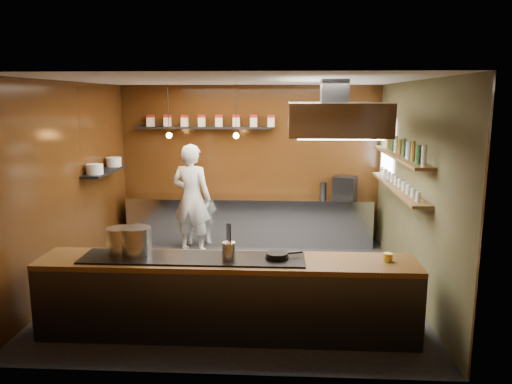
# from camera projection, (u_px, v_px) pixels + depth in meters

# --- Properties ---
(floor) EXTENTS (5.00, 5.00, 0.00)m
(floor) POSITION_uv_depth(u_px,v_px,m) (240.00, 284.00, 7.52)
(floor) COLOR black
(floor) RESTS_ON ground
(back_wall) EXTENTS (5.00, 0.00, 5.00)m
(back_wall) POSITION_uv_depth(u_px,v_px,m) (251.00, 164.00, 9.69)
(back_wall) COLOR black
(back_wall) RESTS_ON ground
(left_wall) EXTENTS (0.00, 5.00, 5.00)m
(left_wall) POSITION_uv_depth(u_px,v_px,m) (71.00, 184.00, 7.37)
(left_wall) COLOR black
(left_wall) RESTS_ON ground
(right_wall) EXTENTS (0.00, 5.00, 5.00)m
(right_wall) POSITION_uv_depth(u_px,v_px,m) (414.00, 188.00, 7.10)
(right_wall) COLOR #474929
(right_wall) RESTS_ON ground
(ceiling) EXTENTS (5.00, 5.00, 0.00)m
(ceiling) POSITION_uv_depth(u_px,v_px,m) (238.00, 80.00, 6.96)
(ceiling) COLOR silver
(ceiling) RESTS_ON back_wall
(window_pane) EXTENTS (0.00, 1.00, 1.00)m
(window_pane) POSITION_uv_depth(u_px,v_px,m) (387.00, 148.00, 8.70)
(window_pane) COLOR white
(window_pane) RESTS_ON right_wall
(prep_counter) EXTENTS (4.60, 0.65, 0.90)m
(prep_counter) POSITION_uv_depth(u_px,v_px,m) (249.00, 220.00, 9.56)
(prep_counter) COLOR silver
(prep_counter) RESTS_ON floor
(pass_counter) EXTENTS (4.40, 0.72, 0.94)m
(pass_counter) POSITION_uv_depth(u_px,v_px,m) (227.00, 296.00, 5.86)
(pass_counter) COLOR #38383D
(pass_counter) RESTS_ON floor
(tin_shelf) EXTENTS (2.60, 0.26, 0.04)m
(tin_shelf) POSITION_uv_depth(u_px,v_px,m) (203.00, 128.00, 9.47)
(tin_shelf) COLOR black
(tin_shelf) RESTS_ON back_wall
(plate_shelf) EXTENTS (0.30, 1.40, 0.04)m
(plate_shelf) POSITION_uv_depth(u_px,v_px,m) (105.00, 171.00, 8.34)
(plate_shelf) COLOR black
(plate_shelf) RESTS_ON left_wall
(bottle_shelf_upper) EXTENTS (0.26, 2.80, 0.04)m
(bottle_shelf_upper) POSITION_uv_depth(u_px,v_px,m) (399.00, 156.00, 7.32)
(bottle_shelf_upper) COLOR brown
(bottle_shelf_upper) RESTS_ON right_wall
(bottle_shelf_lower) EXTENTS (0.26, 2.80, 0.04)m
(bottle_shelf_lower) POSITION_uv_depth(u_px,v_px,m) (397.00, 187.00, 7.41)
(bottle_shelf_lower) COLOR brown
(bottle_shelf_lower) RESTS_ON right_wall
(extractor_hood) EXTENTS (1.20, 2.00, 0.72)m
(extractor_hood) POSITION_uv_depth(u_px,v_px,m) (334.00, 117.00, 6.59)
(extractor_hood) COLOR #38383D
(extractor_hood) RESTS_ON ceiling
(pendant_left) EXTENTS (0.10, 0.10, 0.95)m
(pendant_left) POSITION_uv_depth(u_px,v_px,m) (169.00, 132.00, 8.86)
(pendant_left) COLOR black
(pendant_left) RESTS_ON ceiling
(pendant_right) EXTENTS (0.10, 0.10, 0.95)m
(pendant_right) POSITION_uv_depth(u_px,v_px,m) (236.00, 133.00, 8.79)
(pendant_right) COLOR black
(pendant_right) RESTS_ON ceiling
(storage_tins) EXTENTS (2.43, 0.13, 0.22)m
(storage_tins) POSITION_uv_depth(u_px,v_px,m) (210.00, 121.00, 9.44)
(storage_tins) COLOR beige
(storage_tins) RESTS_ON tin_shelf
(plate_stacks) EXTENTS (0.26, 1.16, 0.16)m
(plate_stacks) POSITION_uv_depth(u_px,v_px,m) (105.00, 165.00, 8.32)
(plate_stacks) COLOR silver
(plate_stacks) RESTS_ON plate_shelf
(bottles) EXTENTS (0.06, 2.66, 0.24)m
(bottles) POSITION_uv_depth(u_px,v_px,m) (400.00, 146.00, 7.30)
(bottles) COLOR silver
(bottles) RESTS_ON bottle_shelf_upper
(wine_glasses) EXTENTS (0.07, 2.37, 0.13)m
(wine_glasses) POSITION_uv_depth(u_px,v_px,m) (398.00, 182.00, 7.40)
(wine_glasses) COLOR silver
(wine_glasses) RESTS_ON bottle_shelf_lower
(stockpot_large) EXTENTS (0.43, 0.43, 0.31)m
(stockpot_large) POSITION_uv_depth(u_px,v_px,m) (120.00, 241.00, 5.90)
(stockpot_large) COLOR silver
(stockpot_large) RESTS_ON pass_counter
(stockpot_small) EXTENTS (0.37, 0.37, 0.33)m
(stockpot_small) POSITION_uv_depth(u_px,v_px,m) (136.00, 241.00, 5.85)
(stockpot_small) COLOR #B3B6BA
(stockpot_small) RESTS_ON pass_counter
(utensil_crock) EXTENTS (0.18, 0.18, 0.20)m
(utensil_crock) POSITION_uv_depth(u_px,v_px,m) (229.00, 251.00, 5.69)
(utensil_crock) COLOR silver
(utensil_crock) RESTS_ON pass_counter
(frying_pan) EXTENTS (0.43, 0.27, 0.07)m
(frying_pan) POSITION_uv_depth(u_px,v_px,m) (277.00, 255.00, 5.74)
(frying_pan) COLOR black
(frying_pan) RESTS_ON pass_counter
(butter_jar) EXTENTS (0.12, 0.12, 0.10)m
(butter_jar) POSITION_uv_depth(u_px,v_px,m) (388.00, 257.00, 5.70)
(butter_jar) COLOR gold
(butter_jar) RESTS_ON pass_counter
(espresso_machine) EXTENTS (0.50, 0.49, 0.40)m
(espresso_machine) POSITION_uv_depth(u_px,v_px,m) (345.00, 187.00, 9.42)
(espresso_machine) COLOR black
(espresso_machine) RESTS_ON prep_counter
(chef) EXTENTS (0.81, 0.62, 1.97)m
(chef) POSITION_uv_depth(u_px,v_px,m) (192.00, 199.00, 8.93)
(chef) COLOR silver
(chef) RESTS_ON floor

